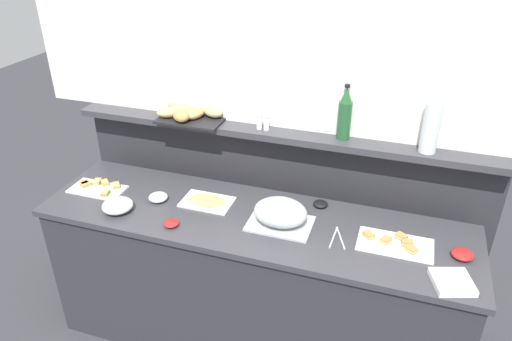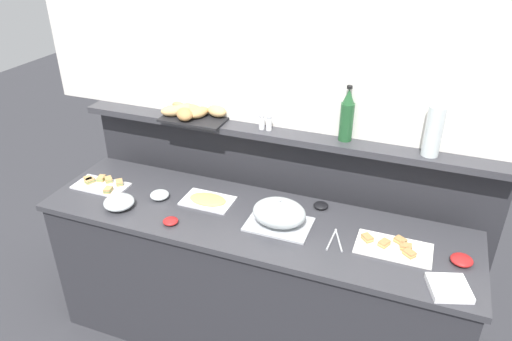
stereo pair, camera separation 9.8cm
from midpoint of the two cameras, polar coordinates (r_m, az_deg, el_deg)
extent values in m
plane|color=#38383D|center=(3.64, 3.87, -12.76)|extent=(12.00, 12.00, 0.00)
cube|color=#2D2D33|center=(2.92, 0.50, -13.52)|extent=(2.35, 0.61, 0.89)
cube|color=#38383D|center=(2.63, 0.54, -6.02)|extent=(2.39, 0.65, 0.03)
cube|color=#2D2D33|center=(3.19, 3.70, -5.56)|extent=(2.58, 0.08, 1.23)
cube|color=#38383D|center=(2.84, 3.79, 4.52)|extent=(2.58, 0.22, 0.04)
cube|color=white|center=(2.70, 4.75, 18.52)|extent=(3.18, 0.08, 1.33)
cube|color=silver|center=(3.03, -17.09, -1.76)|extent=(0.33, 0.18, 0.01)
cube|color=tan|center=(2.95, -16.27, -2.37)|extent=(0.05, 0.06, 0.01)
cube|color=#66994C|center=(2.94, -16.29, -2.23)|extent=(0.05, 0.06, 0.01)
cube|color=tan|center=(2.94, -16.31, -2.10)|extent=(0.05, 0.06, 0.01)
cube|color=tan|center=(3.08, -18.30, -1.29)|extent=(0.06, 0.07, 0.01)
cube|color=#66994C|center=(3.07, -18.33, -1.17)|extent=(0.06, 0.07, 0.01)
cube|color=tan|center=(3.07, -18.35, -1.04)|extent=(0.06, 0.07, 0.01)
cube|color=tan|center=(3.06, -16.26, -1.18)|extent=(0.07, 0.07, 0.01)
cube|color=#66994C|center=(3.05, -16.28, -1.05)|extent=(0.07, 0.07, 0.01)
cube|color=tan|center=(3.05, -16.31, -0.92)|extent=(0.07, 0.07, 0.01)
cube|color=tan|center=(3.10, -18.47, -1.14)|extent=(0.07, 0.06, 0.01)
cube|color=#66994C|center=(3.09, -18.49, -1.01)|extent=(0.07, 0.06, 0.01)
cube|color=tan|center=(3.09, -18.51, -0.88)|extent=(0.07, 0.06, 0.01)
cube|color=tan|center=(3.01, -15.06, -1.53)|extent=(0.07, 0.07, 0.01)
cube|color=#66994C|center=(3.00, -15.08, -1.40)|extent=(0.07, 0.07, 0.01)
cube|color=tan|center=(3.00, -15.09, -1.26)|extent=(0.07, 0.07, 0.01)
cube|color=tan|center=(3.08, -17.06, -1.03)|extent=(0.05, 0.06, 0.01)
cube|color=#66994C|center=(3.08, -17.08, -0.91)|extent=(0.05, 0.06, 0.01)
cube|color=tan|center=(3.08, -17.10, -0.78)|extent=(0.05, 0.06, 0.01)
cube|color=white|center=(2.51, 17.16, -8.82)|extent=(0.37, 0.20, 0.01)
cube|color=#B7844C|center=(2.50, 16.09, -8.54)|extent=(0.06, 0.07, 0.01)
cube|color=#E5C666|center=(2.49, 16.11, -8.40)|extent=(0.06, 0.07, 0.01)
cube|color=#B7844C|center=(2.49, 16.14, -8.25)|extent=(0.06, 0.07, 0.01)
cube|color=#B7844C|center=(2.54, 17.86, -8.10)|extent=(0.07, 0.06, 0.01)
cube|color=#E5C666|center=(2.54, 17.89, -7.96)|extent=(0.07, 0.06, 0.01)
cube|color=#B7844C|center=(2.53, 17.91, -7.81)|extent=(0.07, 0.06, 0.01)
cube|color=#B7844C|center=(2.51, 18.47, -8.77)|extent=(0.06, 0.05, 0.01)
cube|color=#E5C666|center=(2.50, 18.50, -8.63)|extent=(0.06, 0.05, 0.01)
cube|color=#B7844C|center=(2.50, 18.53, -8.48)|extent=(0.06, 0.05, 0.01)
cube|color=#B7844C|center=(2.51, 14.20, -7.95)|extent=(0.07, 0.07, 0.01)
cube|color=#E5C666|center=(2.51, 14.22, -7.80)|extent=(0.07, 0.07, 0.01)
cube|color=#B7844C|center=(2.51, 14.24, -7.65)|extent=(0.07, 0.07, 0.01)
cube|color=#B7844C|center=(2.47, 18.87, -9.48)|extent=(0.07, 0.07, 0.01)
cube|color=#E5C666|center=(2.47, 18.90, -9.33)|extent=(0.07, 0.07, 0.01)
cube|color=#B7844C|center=(2.46, 18.93, -9.18)|extent=(0.07, 0.07, 0.01)
cube|color=silver|center=(2.77, -4.74, -3.63)|extent=(0.29, 0.19, 0.01)
ellipsoid|color=#E5C666|center=(2.76, -4.75, -3.44)|extent=(0.22, 0.13, 0.01)
cube|color=#B7BABF|center=(2.57, 3.84, -6.42)|extent=(0.34, 0.24, 0.01)
ellipsoid|color=silver|center=(2.52, 3.89, -5.04)|extent=(0.28, 0.23, 0.14)
sphere|color=#B7BABF|center=(2.48, 3.95, -3.54)|extent=(0.02, 0.02, 0.02)
ellipsoid|color=silver|center=(2.83, -10.39, -2.84)|extent=(0.11, 0.11, 0.04)
ellipsoid|color=#599959|center=(2.83, -10.37, -2.98)|extent=(0.09, 0.09, 0.03)
ellipsoid|color=silver|center=(2.78, -15.04, -3.68)|extent=(0.17, 0.17, 0.07)
ellipsoid|color=white|center=(2.79, -15.01, -3.89)|extent=(0.13, 0.13, 0.04)
ellipsoid|color=red|center=(2.60, -9.07, -5.99)|extent=(0.08, 0.08, 0.03)
ellipsoid|color=black|center=(2.73, 8.77, -4.14)|extent=(0.08, 0.08, 0.03)
ellipsoid|color=red|center=(2.52, 24.35, -9.70)|extent=(0.11, 0.11, 0.04)
cylinder|color=#B7BABF|center=(2.49, 10.96, -8.20)|extent=(0.08, 0.17, 0.01)
cylinder|color=#B7BABF|center=(2.49, 10.09, -8.12)|extent=(0.02, 0.18, 0.01)
sphere|color=#B7BABF|center=(2.56, 10.58, -6.99)|extent=(0.01, 0.01, 0.01)
cube|color=white|center=(2.35, 23.15, -12.75)|extent=(0.21, 0.21, 0.03)
cylinder|color=#23562D|center=(2.71, 11.74, 5.68)|extent=(0.08, 0.08, 0.22)
cone|color=#23562D|center=(2.65, 12.07, 8.66)|extent=(0.06, 0.06, 0.08)
cylinder|color=black|center=(2.64, 12.18, 9.68)|extent=(0.03, 0.03, 0.02)
cylinder|color=white|center=(2.82, 1.70, 5.66)|extent=(0.03, 0.03, 0.08)
cylinder|color=#B7BABF|center=(2.80, 1.72, 6.48)|extent=(0.03, 0.03, 0.01)
cylinder|color=white|center=(2.80, 2.55, 5.53)|extent=(0.03, 0.03, 0.08)
cylinder|color=#B7BABF|center=(2.79, 2.57, 6.35)|extent=(0.03, 0.03, 0.01)
cube|color=black|center=(2.99, -6.25, 6.27)|extent=(0.40, 0.26, 0.02)
ellipsoid|color=tan|center=(3.00, -8.93, 7.02)|extent=(0.17, 0.15, 0.06)
ellipsoid|color=tan|center=(3.02, -7.60, 7.23)|extent=(0.18, 0.16, 0.06)
ellipsoid|color=tan|center=(3.02, -7.11, 7.25)|extent=(0.17, 0.14, 0.06)
ellipsoid|color=tan|center=(2.96, -5.86, 6.89)|extent=(0.12, 0.17, 0.06)
ellipsoid|color=tan|center=(2.97, -3.71, 7.09)|extent=(0.17, 0.15, 0.07)
ellipsoid|color=tan|center=(3.05, -7.23, 7.41)|extent=(0.15, 0.14, 0.06)
ellipsoid|color=#B7844C|center=(2.93, -7.53, 6.65)|extent=(0.16, 0.17, 0.07)
ellipsoid|color=tan|center=(3.11, -8.10, 7.80)|extent=(0.12, 0.10, 0.06)
ellipsoid|color=tan|center=(2.96, -7.12, 6.79)|extent=(0.16, 0.10, 0.06)
cylinder|color=silver|center=(2.65, 21.41, 4.38)|extent=(0.09, 0.09, 0.27)
camera|label=1|loc=(0.05, -88.91, 0.60)|focal=33.59mm
camera|label=2|loc=(0.05, 91.09, -0.60)|focal=33.59mm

